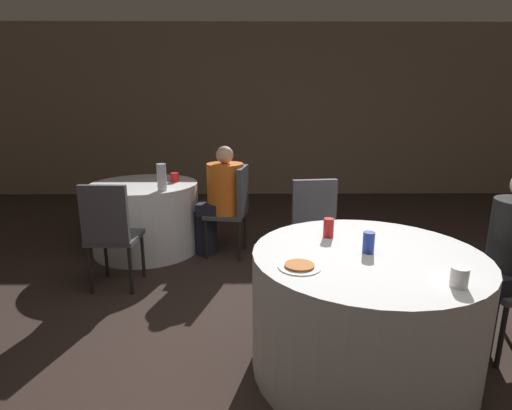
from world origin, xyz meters
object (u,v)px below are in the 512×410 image
table_near (364,311)px  pizza_plate_near (299,266)px  person_orange_shirt (220,199)px  chair_near_north (316,226)px  chair_far_south (110,228)px  bottle_far (162,177)px  table_far (146,217)px  soda_can_red (329,228)px  chair_far_east (235,203)px  person_black_shirt (505,264)px  soda_can_blue (369,242)px

table_near → pizza_plate_near: pizza_plate_near is taller
person_orange_shirt → chair_near_north: bearing=-122.8°
chair_far_south → bottle_far: bottle_far is taller
table_far → chair_near_north: size_ratio=1.20×
soda_can_red → chair_far_south: bearing=155.5°
person_orange_shirt → chair_far_south: bearing=144.7°
soda_can_red → bottle_far: bearing=134.4°
chair_far_east → soda_can_red: 1.72m
table_far → bottle_far: (0.28, -0.35, 0.50)m
table_near → person_black_shirt: person_black_shirt is taller
person_orange_shirt → table_far: bearing=90.0°
person_black_shirt → person_orange_shirt: (-1.89, 1.72, -0.00)m
chair_far_south → person_black_shirt: (2.73, -0.88, 0.04)m
pizza_plate_near → person_black_shirt: bearing=15.1°
soda_can_red → bottle_far: size_ratio=0.47×
chair_near_north → soda_can_red: bearing=79.6°
chair_far_east → soda_can_blue: bearing=-145.8°
soda_can_red → chair_far_east: bearing=112.9°
table_near → chair_far_east: 2.03m
person_orange_shirt → bottle_far: bearing=121.9°
table_near → soda_can_blue: bearing=79.5°
chair_near_north → person_black_shirt: 1.37m
table_near → chair_far_east: size_ratio=1.41×
table_near → pizza_plate_near: bearing=-153.7°
chair_far_south → pizza_plate_near: chair_far_south is taller
chair_far_south → pizza_plate_near: size_ratio=4.16×
chair_near_north → pizza_plate_near: chair_near_north is taller
chair_far_east → table_far: bearing=90.0°
chair_near_north → soda_can_red: size_ratio=7.67×
chair_near_north → bottle_far: (-1.40, 0.58, 0.31)m
pizza_plate_near → bottle_far: size_ratio=0.86×
soda_can_blue → chair_near_north: bearing=96.5°
person_orange_shirt → pizza_plate_near: bearing=-154.7°
table_near → chair_far_south: bearing=150.7°
person_orange_shirt → bottle_far: size_ratio=4.37×
pizza_plate_near → table_near: bearing=26.3°
table_near → soda_can_red: bearing=122.7°
table_far → soda_can_red: 2.41m
table_near → table_far: size_ratio=1.17×
chair_near_north → bottle_far: bearing=-29.0°
chair_far_south → person_orange_shirt: size_ratio=0.82×
person_orange_shirt → soda_can_red: (0.82, -1.59, 0.20)m
chair_far_east → chair_far_south: bearing=138.9°
table_far → chair_far_east: chair_far_east is taller
soda_can_red → pizza_plate_near: bearing=-116.5°
table_near → soda_can_blue: (0.00, 0.00, 0.43)m
chair_far_east → person_orange_shirt: size_ratio=0.82×
table_near → pizza_plate_near: 0.59m
pizza_plate_near → soda_can_red: soda_can_red is taller
chair_far_south → person_orange_shirt: 1.19m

